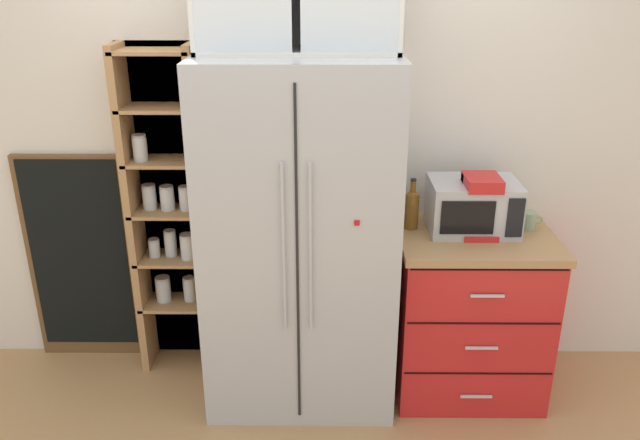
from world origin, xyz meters
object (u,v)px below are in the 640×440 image
object	(u,v)px
microwave	(473,206)
bottle_amber	(412,207)
coffee_maker	(479,204)
chalkboard_menu	(81,259)
refrigerator	(300,237)
mug_sage	(529,221)

from	to	relation	value
microwave	bottle_amber	size ratio (longest dim) A/B	1.64
coffee_maker	chalkboard_menu	distance (m)	2.22
refrigerator	mug_sage	world-z (taller)	refrigerator
refrigerator	coffee_maker	xyz separation A→B (m)	(0.89, 0.04, 0.16)
mug_sage	microwave	bearing A→B (deg)	-178.57
coffee_maker	mug_sage	xyz separation A→B (m)	(0.28, 0.05, -0.11)
chalkboard_menu	refrigerator	bearing A→B (deg)	-14.09
coffee_maker	bottle_amber	bearing A→B (deg)	169.48
coffee_maker	mug_sage	size ratio (longest dim) A/B	2.81
chalkboard_menu	coffee_maker	bearing A→B (deg)	-7.33
microwave	chalkboard_menu	xyz separation A→B (m)	(-2.13, 0.23, -0.42)
chalkboard_menu	bottle_amber	bearing A→B (deg)	-6.76
microwave	mug_sage	world-z (taller)	microwave
mug_sage	chalkboard_menu	size ratio (longest dim) A/B	0.09
microwave	coffee_maker	xyz separation A→B (m)	(0.02, -0.04, 0.03)
refrigerator	bottle_amber	distance (m)	0.59
mug_sage	chalkboard_menu	distance (m)	2.47
microwave	mug_sage	size ratio (longest dim) A/B	4.00
refrigerator	mug_sage	size ratio (longest dim) A/B	16.37
microwave	bottle_amber	world-z (taller)	bottle_amber
refrigerator	chalkboard_menu	world-z (taller)	refrigerator
coffee_maker	mug_sage	bearing A→B (deg)	10.04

